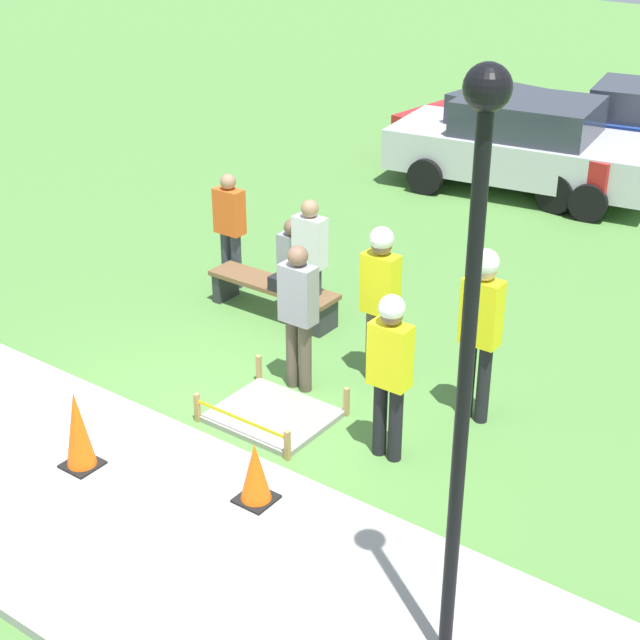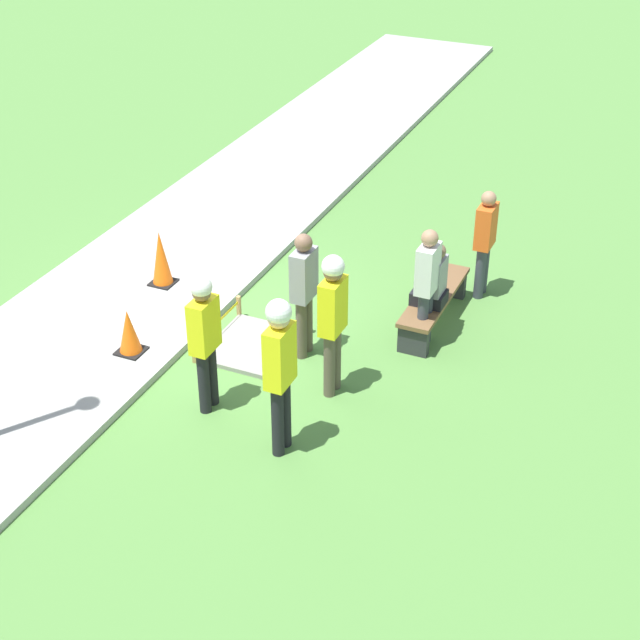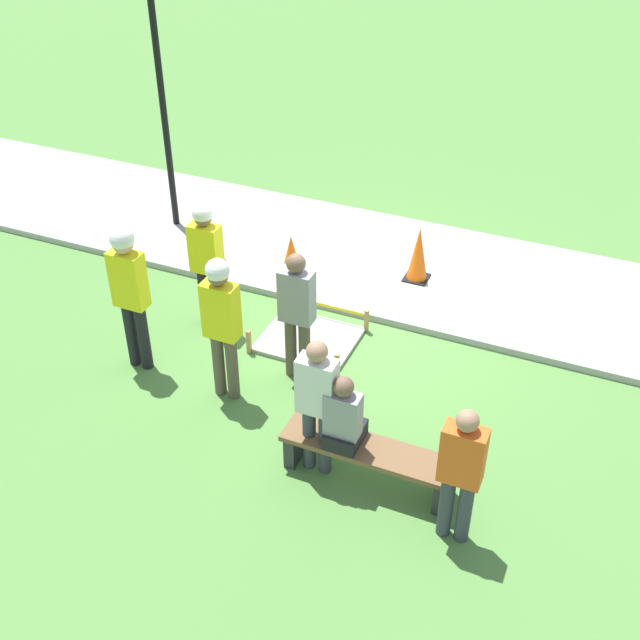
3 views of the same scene
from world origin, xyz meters
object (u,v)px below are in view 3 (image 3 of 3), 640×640
worker_supervisor (129,285)px  lamppost_near (156,44)px  park_bench (368,457)px  worker_assistant (221,317)px  traffic_cone_near_patch (418,254)px  bystander_in_gray_shirt (317,400)px  bystander_in_orange_shirt (461,470)px  person_seated_on_bench (344,418)px  worker_trainee (206,255)px  bystander_in_white_shirt (297,310)px  traffic_cone_far_patch (291,255)px

worker_supervisor → lamppost_near: size_ratio=0.44×
park_bench → worker_supervisor: bearing=-12.0°
worker_assistant → lamppost_near: (2.73, -3.27, 1.80)m
traffic_cone_near_patch → lamppost_near: bearing=-0.9°
traffic_cone_near_patch → park_bench: size_ratio=0.45×
park_bench → bystander_in_gray_shirt: bearing=5.2°
bystander_in_orange_shirt → person_seated_on_bench: bearing=-13.9°
person_seated_on_bench → worker_trainee: worker_trainee is taller
worker_assistant → bystander_in_white_shirt: worker_assistant is taller
bystander_in_white_shirt → person_seated_on_bench: bearing=130.3°
traffic_cone_near_patch → bystander_in_gray_shirt: 3.91m
bystander_in_white_shirt → worker_trainee: bearing=-19.9°
traffic_cone_far_patch → person_seated_on_bench: person_seated_on_bench is taller
bystander_in_orange_shirt → bystander_in_gray_shirt: (1.57, -0.32, 0.04)m
traffic_cone_far_patch → bystander_in_white_shirt: (-1.01, 1.98, 0.57)m
worker_supervisor → lamppost_near: 3.93m
park_bench → bystander_in_white_shirt: size_ratio=1.07×
bystander_in_gray_shirt → bystander_in_white_shirt: 1.57m
park_bench → bystander_in_orange_shirt: (-1.02, 0.37, 0.57)m
bystander_in_gray_shirt → bystander_in_white_shirt: (0.84, -1.33, 0.03)m
park_bench → worker_trainee: 3.51m
bystander_in_orange_shirt → bystander_in_gray_shirt: size_ratio=0.96×
traffic_cone_near_patch → worker_supervisor: worker_supervisor is taller
bystander_in_orange_shirt → bystander_in_white_shirt: bearing=-34.4°
person_seated_on_bench → bystander_in_orange_shirt: bystander_in_orange_shirt is taller
person_seated_on_bench → lamppost_near: size_ratio=0.20×
worker_trainee → bystander_in_gray_shirt: worker_trainee is taller
worker_assistant → bystander_in_orange_shirt: 3.19m
worker_supervisor → traffic_cone_near_patch: bearing=-129.3°
bystander_in_orange_shirt → lamppost_near: 7.44m
bystander_in_white_shirt → worker_supervisor: bearing=17.3°
traffic_cone_near_patch → worker_trainee: worker_trainee is taller
traffic_cone_near_patch → lamppost_near: 4.70m
worker_trainee → bystander_in_white_shirt: bearing=160.1°
worker_trainee → worker_assistant: bearing=126.6°
bystander_in_gray_shirt → worker_trainee: bearing=-38.6°
person_seated_on_bench → bystander_in_white_shirt: 1.75m
bystander_in_gray_shirt → person_seated_on_bench: bearing=179.9°
lamppost_near → bystander_in_orange_shirt: bearing=143.5°
worker_trainee → bystander_in_orange_shirt: 4.50m
worker_trainee → bystander_in_white_shirt: size_ratio=1.04×
worker_assistant → person_seated_on_bench: bearing=158.9°
worker_supervisor → worker_assistant: (-1.26, 0.07, -0.06)m
traffic_cone_far_patch → lamppost_near: 3.49m
worker_trainee → bystander_in_white_shirt: worker_trainee is taller
worker_assistant → lamppost_near: 4.62m
worker_supervisor → worker_trainee: worker_supervisor is taller
park_bench → person_seated_on_bench: 0.54m
traffic_cone_near_patch → bystander_in_orange_shirt: size_ratio=0.51×
bystander_in_gray_shirt → lamppost_near: (4.18, -3.95, 1.98)m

